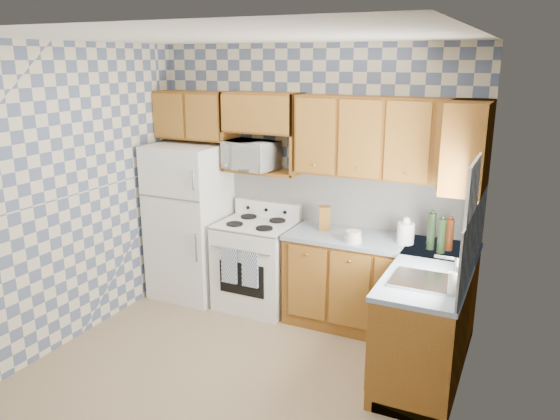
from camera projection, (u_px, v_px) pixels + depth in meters
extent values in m
plane|color=#8E7556|center=(236.00, 375.00, 4.55)|extent=(3.40, 3.40, 0.00)
cube|color=#4E5B7A|center=(311.00, 180.00, 5.59)|extent=(3.40, 0.02, 2.70)
cube|color=#4E5B7A|center=(462.00, 253.00, 3.49)|extent=(0.02, 3.20, 2.70)
cube|color=white|center=(347.00, 199.00, 5.45)|extent=(2.60, 0.02, 0.56)
cube|color=white|center=(473.00, 239.00, 4.23)|extent=(0.02, 1.60, 0.56)
cube|color=white|center=(190.00, 221.00, 5.94)|extent=(0.75, 0.70, 1.68)
cube|color=white|center=(257.00, 265.00, 5.74)|extent=(0.76, 0.65, 0.90)
cube|color=silver|center=(256.00, 224.00, 5.62)|extent=(0.76, 0.65, 0.02)
cube|color=white|center=(268.00, 209.00, 5.83)|extent=(0.76, 0.08, 0.17)
cube|color=navy|center=(229.00, 266.00, 5.46)|extent=(0.17, 0.02, 0.37)
cube|color=navy|center=(250.00, 270.00, 5.37)|extent=(0.17, 0.02, 0.37)
cube|color=brown|center=(377.00, 287.00, 5.23)|extent=(1.75, 0.60, 0.88)
cube|color=brown|center=(428.00, 320.00, 4.56)|extent=(0.60, 1.60, 0.88)
cube|color=gray|center=(380.00, 241.00, 5.10)|extent=(1.77, 0.63, 0.04)
cube|color=gray|center=(432.00, 269.00, 4.43)|extent=(0.63, 1.60, 0.04)
cube|color=brown|center=(389.00, 138.00, 4.97)|extent=(1.75, 0.33, 0.74)
cube|color=brown|center=(194.00, 115.00, 5.81)|extent=(0.82, 0.33, 0.50)
cube|color=brown|center=(468.00, 146.00, 4.51)|extent=(0.33, 0.70, 0.74)
cube|color=brown|center=(263.00, 171.00, 5.61)|extent=(0.80, 0.33, 0.03)
imported|color=white|center=(251.00, 155.00, 5.58)|extent=(0.58, 0.44, 0.29)
cube|color=#B7B7BC|center=(424.00, 281.00, 4.12)|extent=(0.48, 0.40, 0.03)
cube|color=silver|center=(470.00, 219.00, 3.86)|extent=(0.02, 0.66, 0.86)
cylinder|color=black|center=(431.00, 231.00, 4.80)|extent=(0.07, 0.07, 0.33)
cylinder|color=black|center=(442.00, 236.00, 4.71)|extent=(0.07, 0.07, 0.31)
cylinder|color=#55240E|center=(449.00, 235.00, 4.78)|extent=(0.07, 0.07, 0.28)
cube|color=brown|center=(324.00, 218.00, 5.36)|extent=(0.14, 0.14, 0.24)
cylinder|color=white|center=(406.00, 233.00, 4.96)|extent=(0.15, 0.15, 0.19)
cylinder|color=beige|center=(452.00, 284.00, 3.87)|extent=(0.06, 0.06, 0.17)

